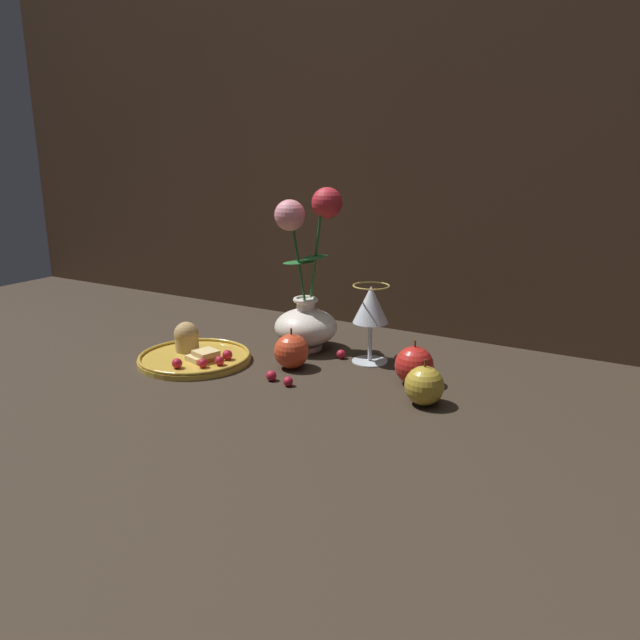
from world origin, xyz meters
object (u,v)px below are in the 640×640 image
apple_beside_vase (414,365)px  apple_at_table_edge (424,386)px  plate_with_pastries (194,354)px  wine_glass (371,308)px  vase (306,297)px  apple_near_glass (291,351)px

apple_beside_vase → apple_at_table_edge: (0.05, -0.08, -0.00)m
plate_with_pastries → wine_glass: bearing=29.5°
vase → apple_beside_vase: size_ratio=4.09×
apple_near_glass → apple_at_table_edge: 0.28m
plate_with_pastries → apple_near_glass: (0.19, 0.06, 0.02)m
vase → apple_beside_vase: vase is taller
vase → apple_at_table_edge: vase is taller
apple_near_glass → apple_at_table_edge: bearing=-7.6°
plate_with_pastries → wine_glass: 0.36m
plate_with_pastries → apple_beside_vase: size_ratio=2.71×
wine_glass → apple_beside_vase: bearing=-29.7°
plate_with_pastries → apple_beside_vase: apple_beside_vase is taller
vase → apple_near_glass: (0.04, -0.12, -0.08)m
vase → wine_glass: vase is taller
apple_beside_vase → apple_near_glass: (-0.23, -0.04, -0.00)m
apple_beside_vase → apple_near_glass: 0.24m
vase → plate_with_pastries: size_ratio=1.51×
vase → plate_with_pastries: 0.25m
wine_glass → apple_near_glass: 0.17m
wine_glass → apple_near_glass: size_ratio=1.96×
plate_with_pastries → apple_beside_vase: (0.42, 0.10, 0.02)m
vase → wine_glass: (0.15, -0.01, -0.00)m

